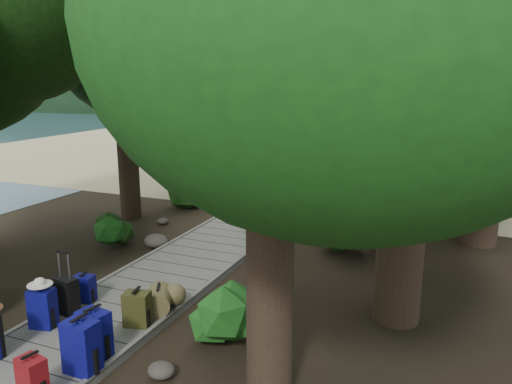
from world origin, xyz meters
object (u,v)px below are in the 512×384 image
at_px(backpack_right_c, 94,331).
at_px(lone_suitcase_on_sand, 305,183).
at_px(backpack_left_d, 84,287).
at_px(kayak, 245,171).
at_px(backpack_right_b, 81,344).
at_px(duffel_right_khaki, 159,299).
at_px(backpack_left_c, 42,306).
at_px(sun_lounger, 398,180).
at_px(backpack_right_d, 137,307).
at_px(backpack_right_a, 32,377).
at_px(suitcase_on_boardwalk, 67,296).

bearing_deg(backpack_right_c, lone_suitcase_on_sand, 102.16).
xyz_separation_m(backpack_left_d, kayak, (-2.22, 11.85, -0.21)).
xyz_separation_m(backpack_right_b, duffel_right_khaki, (-0.06, 1.87, -0.19)).
bearing_deg(backpack_right_b, backpack_left_c, 154.24).
height_order(backpack_left_d, sun_lounger, backpack_left_d).
distance_m(backpack_right_d, kayak, 12.71).
bearing_deg(backpack_right_a, backpack_left_d, 130.84).
height_order(backpack_left_c, sun_lounger, backpack_left_c).
relative_size(backpack_left_c, backpack_right_b, 0.87).
xyz_separation_m(duffel_right_khaki, suitcase_on_boardwalk, (-1.32, -0.67, 0.11)).
relative_size(backpack_left_d, backpack_right_c, 0.70).
distance_m(backpack_right_a, suitcase_on_boardwalk, 2.26).
bearing_deg(kayak, backpack_left_d, -102.62).
distance_m(backpack_left_d, duffel_right_khaki, 1.39).
xyz_separation_m(backpack_right_a, suitcase_on_boardwalk, (-1.23, 1.89, 0.01)).
relative_size(backpack_right_b, sun_lounger, 0.46).
height_order(backpack_left_c, backpack_right_d, backpack_left_c).
bearing_deg(backpack_left_c, backpack_right_a, -60.17).
relative_size(suitcase_on_boardwalk, lone_suitcase_on_sand, 0.96).
height_order(backpack_left_c, suitcase_on_boardwalk, backpack_left_c).
bearing_deg(backpack_left_c, backpack_right_c, -26.97).
distance_m(backpack_right_a, duffel_right_khaki, 2.56).
bearing_deg(backpack_left_c, backpack_right_d, 12.95).
bearing_deg(backpack_right_b, kayak, 106.65).
bearing_deg(sun_lounger, backpack_right_c, -91.60).
xyz_separation_m(duffel_right_khaki, sun_lounger, (2.38, 11.50, -0.02)).
xyz_separation_m(backpack_right_c, kayak, (-3.54, 13.15, -0.32)).
height_order(backpack_right_c, backpack_right_d, backpack_right_c).
xyz_separation_m(backpack_left_c, backpack_right_b, (1.40, -0.72, 0.05)).
relative_size(backpack_left_d, kayak, 0.17).
distance_m(backpack_left_d, backpack_right_a, 2.70).
relative_size(backpack_left_d, lone_suitcase_on_sand, 0.80).
height_order(backpack_right_b, suitcase_on_boardwalk, backpack_right_b).
relative_size(backpack_left_c, backpack_right_c, 0.94).
bearing_deg(duffel_right_khaki, backpack_left_c, -168.20).
bearing_deg(duffel_right_khaki, backpack_right_d, -122.25).
bearing_deg(sun_lounger, backpack_left_c, -97.38).
relative_size(backpack_right_d, duffel_right_khaki, 1.00).
distance_m(backpack_right_b, backpack_right_d, 1.33).
relative_size(backpack_right_a, backpack_right_c, 0.83).
bearing_deg(lone_suitcase_on_sand, suitcase_on_boardwalk, -80.04).
bearing_deg(duffel_right_khaki, backpack_right_c, -120.87).
height_order(duffel_right_khaki, suitcase_on_boardwalk, suitcase_on_boardwalk).
height_order(backpack_right_d, suitcase_on_boardwalk, suitcase_on_boardwalk).
height_order(backpack_right_a, backpack_right_c, backpack_right_c).
xyz_separation_m(lone_suitcase_on_sand, sun_lounger, (2.86, 1.81, -0.04)).
bearing_deg(backpack_left_c, sun_lounger, 61.72).
distance_m(backpack_left_c, backpack_right_a, 1.89).
bearing_deg(backpack_right_b, backpack_right_a, -100.15).
bearing_deg(sun_lounger, backpack_right_a, -90.94).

